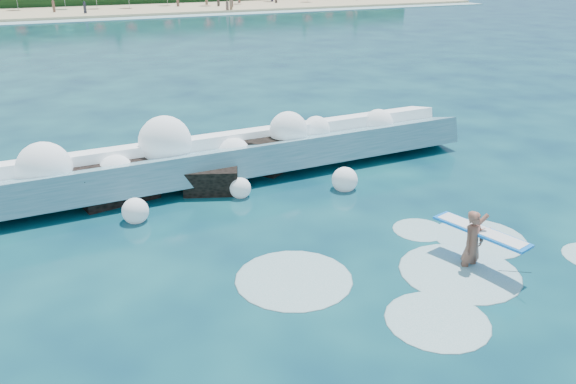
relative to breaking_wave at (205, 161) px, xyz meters
name	(u,v)px	position (x,y,z in m)	size (l,w,h in m)	color
ground	(270,275)	(-0.81, -7.15, -0.61)	(200.00, 200.00, 0.00)	#07213A
beach	(36,13)	(-0.81, 70.85, -0.41)	(140.00, 20.00, 0.40)	tan
wet_band	(42,22)	(-0.81, 59.85, -0.57)	(140.00, 5.00, 0.08)	silver
breaking_wave	(205,161)	(0.00, 0.00, 0.00)	(20.15, 3.07, 1.74)	teal
rock_cluster	(193,172)	(-0.61, -0.48, -0.17)	(8.25, 3.36, 1.37)	black
surfer_with_board	(474,242)	(3.96, -9.01, 0.07)	(1.20, 2.99, 1.83)	#8F5443
wave_spray	(179,153)	(-0.98, -0.17, 0.49)	(15.86, 4.80, 2.42)	white
surf_foam	(421,270)	(2.71, -8.60, -0.61)	(9.81, 5.58, 0.15)	silver
beachgoers	(96,5)	(7.06, 68.38, 0.51)	(100.48, 13.01, 1.90)	#3F332D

